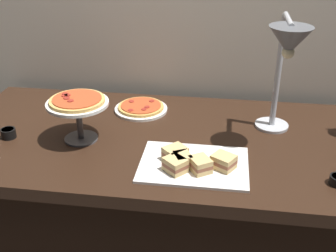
# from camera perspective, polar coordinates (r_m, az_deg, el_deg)

# --- Properties ---
(back_wall) EXTENTS (4.40, 0.04, 2.40)m
(back_wall) POSITION_cam_1_polar(r_m,az_deg,el_deg) (2.02, 3.58, 16.38)
(back_wall) COLOR beige
(back_wall) RESTS_ON ground_plane
(buffet_table) EXTENTS (1.90, 0.84, 0.76)m
(buffet_table) POSITION_cam_1_polar(r_m,az_deg,el_deg) (1.91, 1.57, -11.49)
(buffet_table) COLOR black
(buffet_table) RESTS_ON ground_plane
(heat_lamp) EXTENTS (0.15, 0.33, 0.48)m
(heat_lamp) POSITION_cam_1_polar(r_m,az_deg,el_deg) (1.56, 15.77, 9.60)
(heat_lamp) COLOR #B7BABF
(heat_lamp) RESTS_ON buffet_table
(pizza_plate_front) EXTENTS (0.24, 0.24, 0.03)m
(pizza_plate_front) POSITION_cam_1_polar(r_m,az_deg,el_deg) (1.93, -3.68, 2.46)
(pizza_plate_front) COLOR white
(pizza_plate_front) RESTS_ON buffet_table
(pizza_plate_center) EXTENTS (0.24, 0.24, 0.18)m
(pizza_plate_center) POSITION_cam_1_polar(r_m,az_deg,el_deg) (1.66, -12.13, 2.64)
(pizza_plate_center) COLOR #595B60
(pizza_plate_center) RESTS_ON buffet_table
(sandwich_platter) EXTENTS (0.39, 0.28, 0.06)m
(sandwich_platter) POSITION_cam_1_polar(r_m,az_deg,el_deg) (1.50, 3.36, -4.99)
(sandwich_platter) COLOR white
(sandwich_platter) RESTS_ON buffet_table
(sauce_cup_far) EXTENTS (0.06, 0.06, 0.04)m
(sauce_cup_far) POSITION_cam_1_polar(r_m,az_deg,el_deg) (1.81, -20.82, -0.89)
(sauce_cup_far) COLOR black
(sauce_cup_far) RESTS_ON buffet_table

